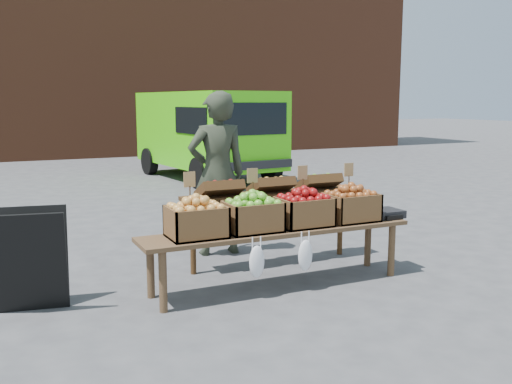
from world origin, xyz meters
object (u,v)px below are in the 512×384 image
weighing_scale (384,213)px  display_bench (278,257)px  crate_red_apples (304,212)px  chalkboard_sign (31,259)px  crate_russet_pears (252,217)px  vendor (217,174)px  back_table (271,217)px  crate_green_apples (351,207)px  delivery_van (207,136)px  crate_golden_apples (196,222)px

weighing_scale → display_bench: bearing=180.0°
display_bench → crate_red_apples: size_ratio=5.40×
chalkboard_sign → crate_russet_pears: (1.91, -0.34, 0.27)m
chalkboard_sign → display_bench: 2.22m
crate_red_apples → vendor: bearing=104.7°
back_table → crate_green_apples: back_table is taller
delivery_van → weighing_scale: delivery_van is taller
display_bench → crate_golden_apples: crate_golden_apples is taller
crate_golden_apples → crate_red_apples: size_ratio=1.00×
delivery_van → vendor: delivery_van is taller
chalkboard_sign → crate_red_apples: bearing=2.3°
back_table → weighing_scale: (0.96, -0.72, 0.09)m
vendor → crate_golden_apples: size_ratio=3.77×
crate_russet_pears → crate_red_apples: bearing=0.0°
crate_golden_apples → crate_red_apples: (1.10, 0.00, 0.00)m
crate_russet_pears → weighing_scale: (1.52, 0.00, -0.10)m
crate_golden_apples → crate_green_apples: 1.65m
chalkboard_sign → crate_green_apples: (3.01, -0.34, 0.27)m
vendor → chalkboard_sign: bearing=30.1°
vendor → delivery_van: bearing=-105.3°
chalkboard_sign → weighing_scale: (3.44, -0.34, 0.17)m
crate_red_apples → crate_russet_pears: bearing=180.0°
display_bench → crate_golden_apples: bearing=180.0°
delivery_van → crate_red_apples: 7.87m
back_table → crate_golden_apples: back_table is taller
crate_green_apples → weighing_scale: size_ratio=1.47×
crate_russet_pears → delivery_van: bearing=72.5°
display_bench → back_table: bearing=68.3°
chalkboard_sign → crate_red_apples: size_ratio=1.77×
crate_golden_apples → weighing_scale: 2.08m
vendor → weighing_scale: vendor is taller
back_table → crate_green_apples: (0.54, -0.72, 0.19)m
vendor → back_table: bearing=123.9°
vendor → crate_red_apples: size_ratio=3.77×
delivery_van → back_table: bearing=-111.5°
delivery_van → crate_golden_apples: bearing=-117.7°
chalkboard_sign → crate_green_apples: bearing=3.7°
crate_green_apples → crate_red_apples: bearing=180.0°
delivery_van → crate_russet_pears: bearing=-114.1°
back_table → crate_russet_pears: 0.93m
crate_green_apples → crate_golden_apples: bearing=180.0°
crate_green_apples → crate_russet_pears: bearing=180.0°
crate_red_apples → crate_green_apples: 0.55m
delivery_van → crate_red_apples: delivery_van is taller
delivery_van → crate_red_apples: bearing=-110.2°
delivery_van → crate_golden_apples: (-2.96, -7.64, -0.28)m
crate_russet_pears → crate_red_apples: size_ratio=1.00×
crate_red_apples → weighing_scale: crate_red_apples is taller
crate_golden_apples → crate_russet_pears: 0.55m
back_table → crate_golden_apples: (-1.11, -0.72, 0.19)m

